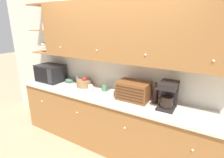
{
  "coord_description": "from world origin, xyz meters",
  "views": [
    {
      "loc": [
        1.36,
        -2.48,
        2.02
      ],
      "look_at": [
        0.0,
        -0.2,
        1.19
      ],
      "focal_mm": 28.0,
      "sensor_mm": 36.0,
      "label": 1
    }
  ],
  "objects_px": {
    "fruit_basket": "(84,83)",
    "mug_patterned_third": "(91,88)",
    "bread_box": "(133,91)",
    "wine_bottle": "(156,94)",
    "coffee_maker": "(168,94)",
    "microwave": "(50,73)",
    "mug": "(112,93)",
    "bowl_stack_on_counter": "(70,80)",
    "wine_glass": "(78,78)",
    "mug_blue_second": "(105,88)"
  },
  "relations": [
    {
      "from": "microwave",
      "to": "fruit_basket",
      "type": "relative_size",
      "value": 1.99
    },
    {
      "from": "microwave",
      "to": "mug_blue_second",
      "type": "distance_m",
      "value": 1.23
    },
    {
      "from": "microwave",
      "to": "coffee_maker",
      "type": "xyz_separation_m",
      "value": [
        2.29,
        -0.0,
        0.03
      ]
    },
    {
      "from": "wine_glass",
      "to": "coffee_maker",
      "type": "bearing_deg",
      "value": -5.03
    },
    {
      "from": "fruit_basket",
      "to": "mug_blue_second",
      "type": "xyz_separation_m",
      "value": [
        0.44,
        0.01,
        -0.02
      ]
    },
    {
      "from": "mug_blue_second",
      "to": "bread_box",
      "type": "xyz_separation_m",
      "value": [
        0.57,
        -0.08,
        0.09
      ]
    },
    {
      "from": "wine_glass",
      "to": "bread_box",
      "type": "xyz_separation_m",
      "value": [
        1.21,
        -0.15,
        0.02
      ]
    },
    {
      "from": "microwave",
      "to": "bread_box",
      "type": "relative_size",
      "value": 1.12
    },
    {
      "from": "fruit_basket",
      "to": "mug_patterned_third",
      "type": "distance_m",
      "value": 0.26
    },
    {
      "from": "bread_box",
      "to": "wine_bottle",
      "type": "height_order",
      "value": "wine_bottle"
    },
    {
      "from": "wine_glass",
      "to": "wine_bottle",
      "type": "relative_size",
      "value": 0.56
    },
    {
      "from": "wine_glass",
      "to": "mug_blue_second",
      "type": "bearing_deg",
      "value": -5.53
    },
    {
      "from": "wine_glass",
      "to": "bread_box",
      "type": "bearing_deg",
      "value": -6.87
    },
    {
      "from": "wine_bottle",
      "to": "coffee_maker",
      "type": "bearing_deg",
      "value": -18.14
    },
    {
      "from": "mug",
      "to": "coffee_maker",
      "type": "bearing_deg",
      "value": 1.51
    },
    {
      "from": "bread_box",
      "to": "coffee_maker",
      "type": "relative_size",
      "value": 1.26
    },
    {
      "from": "mug",
      "to": "coffee_maker",
      "type": "xyz_separation_m",
      "value": [
        0.85,
        0.02,
        0.14
      ]
    },
    {
      "from": "wine_glass",
      "to": "mug_blue_second",
      "type": "height_order",
      "value": "wine_glass"
    },
    {
      "from": "fruit_basket",
      "to": "bread_box",
      "type": "distance_m",
      "value": 1.01
    },
    {
      "from": "wine_glass",
      "to": "fruit_basket",
      "type": "height_order",
      "value": "fruit_basket"
    },
    {
      "from": "microwave",
      "to": "wine_glass",
      "type": "relative_size",
      "value": 3.04
    },
    {
      "from": "fruit_basket",
      "to": "bread_box",
      "type": "relative_size",
      "value": 0.56
    },
    {
      "from": "bread_box",
      "to": "coffee_maker",
      "type": "distance_m",
      "value": 0.51
    },
    {
      "from": "microwave",
      "to": "bread_box",
      "type": "distance_m",
      "value": 1.79
    },
    {
      "from": "wine_glass",
      "to": "fruit_basket",
      "type": "relative_size",
      "value": 0.66
    },
    {
      "from": "coffee_maker",
      "to": "wine_glass",
      "type": "bearing_deg",
      "value": 174.97
    },
    {
      "from": "mug",
      "to": "bread_box",
      "type": "xyz_separation_m",
      "value": [
        0.35,
        0.03,
        0.09
      ]
    },
    {
      "from": "fruit_basket",
      "to": "coffee_maker",
      "type": "xyz_separation_m",
      "value": [
        1.51,
        -0.08,
        0.12
      ]
    },
    {
      "from": "mug_blue_second",
      "to": "wine_bottle",
      "type": "bearing_deg",
      "value": -1.78
    },
    {
      "from": "mug_patterned_third",
      "to": "bread_box",
      "type": "xyz_separation_m",
      "value": [
        0.77,
        0.04,
        0.09
      ]
    },
    {
      "from": "coffee_maker",
      "to": "bowl_stack_on_counter",
      "type": "bearing_deg",
      "value": 176.02
    },
    {
      "from": "mug_patterned_third",
      "to": "mug",
      "type": "xyz_separation_m",
      "value": [
        0.42,
        0.01,
        -0.0
      ]
    },
    {
      "from": "mug_patterned_third",
      "to": "mug",
      "type": "height_order",
      "value": "mug_patterned_third"
    },
    {
      "from": "mug_blue_second",
      "to": "coffee_maker",
      "type": "relative_size",
      "value": 0.27
    },
    {
      "from": "bowl_stack_on_counter",
      "to": "mug",
      "type": "relative_size",
      "value": 1.83
    },
    {
      "from": "fruit_basket",
      "to": "mug_blue_second",
      "type": "relative_size",
      "value": 2.63
    },
    {
      "from": "wine_bottle",
      "to": "mug_patterned_third",
      "type": "bearing_deg",
      "value": -175.11
    },
    {
      "from": "fruit_basket",
      "to": "mug_blue_second",
      "type": "height_order",
      "value": "fruit_basket"
    },
    {
      "from": "coffee_maker",
      "to": "wine_bottle",
      "type": "bearing_deg",
      "value": 161.86
    },
    {
      "from": "mug_blue_second",
      "to": "wine_bottle",
      "type": "height_order",
      "value": "wine_bottle"
    },
    {
      "from": "fruit_basket",
      "to": "microwave",
      "type": "bearing_deg",
      "value": -174.27
    },
    {
      "from": "microwave",
      "to": "mug_blue_second",
      "type": "xyz_separation_m",
      "value": [
        1.22,
        0.09,
        -0.12
      ]
    },
    {
      "from": "microwave",
      "to": "coffee_maker",
      "type": "relative_size",
      "value": 1.41
    },
    {
      "from": "wine_bottle",
      "to": "coffee_maker",
      "type": "height_order",
      "value": "coffee_maker"
    },
    {
      "from": "mug_patterned_third",
      "to": "mug",
      "type": "relative_size",
      "value": 1.07
    },
    {
      "from": "bread_box",
      "to": "wine_bottle",
      "type": "distance_m",
      "value": 0.32
    },
    {
      "from": "wine_glass",
      "to": "mug",
      "type": "bearing_deg",
      "value": -11.32
    },
    {
      "from": "coffee_maker",
      "to": "fruit_basket",
      "type": "bearing_deg",
      "value": 177.02
    },
    {
      "from": "microwave",
      "to": "coffee_maker",
      "type": "distance_m",
      "value": 2.29
    },
    {
      "from": "mug",
      "to": "bread_box",
      "type": "relative_size",
      "value": 0.21
    }
  ]
}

